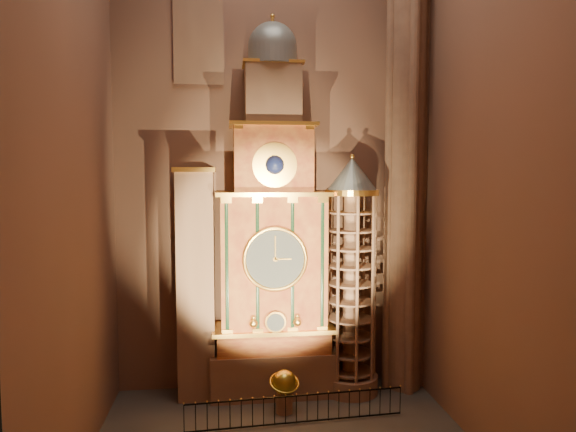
{
  "coord_description": "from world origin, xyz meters",
  "views": [
    {
      "loc": [
        -2.05,
        -17.57,
        9.82
      ],
      "look_at": [
        0.43,
        3.0,
        8.21
      ],
      "focal_mm": 32.0,
      "sensor_mm": 36.0,
      "label": 1
    }
  ],
  "objects": [
    {
      "name": "iron_railing",
      "position": [
        0.63,
        1.86,
        0.62
      ],
      "size": [
        8.71,
        0.64,
        1.14
      ],
      "color": "black",
      "rests_on": "floor"
    },
    {
      "name": "portrait_tower",
      "position": [
        -3.4,
        4.98,
        5.15
      ],
      "size": [
        1.8,
        1.6,
        10.2
      ],
      "color": "#8C634C",
      "rests_on": "floor"
    },
    {
      "name": "stained_glass_window",
      "position": [
        -3.2,
        5.92,
        16.5
      ],
      "size": [
        2.2,
        0.14,
        5.2
      ],
      "color": "navy",
      "rests_on": "wall_back"
    },
    {
      "name": "gothic_pier",
      "position": [
        6.1,
        5.0,
        11.0
      ],
      "size": [
        2.04,
        2.04,
        22.0
      ],
      "color": "#8C634C",
      "rests_on": "floor"
    },
    {
      "name": "astronomical_clock",
      "position": [
        0.0,
        4.96,
        6.68
      ],
      "size": [
        5.6,
        2.41,
        16.7
      ],
      "color": "#8C634C",
      "rests_on": "floor"
    },
    {
      "name": "stair_turret",
      "position": [
        3.5,
        4.7,
        5.27
      ],
      "size": [
        2.5,
        2.5,
        10.8
      ],
      "color": "#8C634C",
      "rests_on": "floor"
    },
    {
      "name": "wall_back",
      "position": [
        0.0,
        6.0,
        11.0
      ],
      "size": [
        22.0,
        0.0,
        22.0
      ],
      "primitive_type": "plane",
      "rotation": [
        1.57,
        0.0,
        0.0
      ],
      "color": "#855747",
      "rests_on": "floor"
    },
    {
      "name": "wall_right",
      "position": [
        7.0,
        0.0,
        11.0
      ],
      "size": [
        0.0,
        22.0,
        22.0
      ],
      "primitive_type": "plane",
      "rotation": [
        1.57,
        0.0,
        -1.57
      ],
      "color": "#855747",
      "rests_on": "floor"
    },
    {
      "name": "wall_left",
      "position": [
        -7.0,
        0.0,
        11.0
      ],
      "size": [
        0.0,
        22.0,
        22.0
      ],
      "primitive_type": "plane",
      "rotation": [
        1.57,
        0.0,
        1.57
      ],
      "color": "#855747",
      "rests_on": "floor"
    },
    {
      "name": "celestial_globe",
      "position": [
        0.28,
        2.97,
        1.08
      ],
      "size": [
        1.47,
        1.41,
        1.8
      ],
      "color": "#8C634C",
      "rests_on": "floor"
    }
  ]
}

